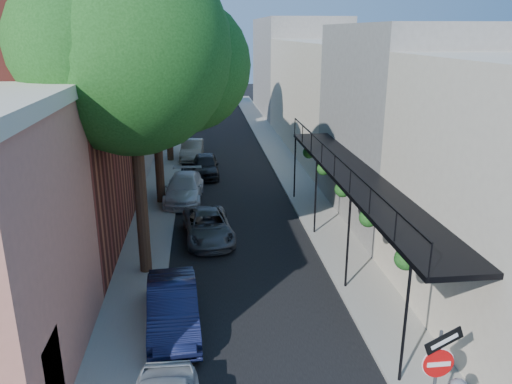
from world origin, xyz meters
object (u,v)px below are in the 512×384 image
object	(u,v)px
parked_car_d	(184,188)
parked_car_c	(208,226)
oak_near	(145,56)
parked_car_b	(173,308)
sign_post	(438,368)
oak_mid	(161,66)
oak_far	(171,38)
parked_car_f	(192,150)
parked_car_e	(206,165)

from	to	relation	value
parked_car_d	parked_car_c	bearing A→B (deg)	-74.11
oak_near	parked_car_b	size ratio (longest dim) A/B	2.68
parked_car_b	parked_car_d	distance (m)	12.20
sign_post	parked_car_d	bearing A→B (deg)	108.28
sign_post	parked_car_c	distance (m)	12.92
oak_near	oak_mid	distance (m)	8.01
oak_mid	oak_far	size ratio (longest dim) A/B	0.86
parked_car_f	oak_near	bearing A→B (deg)	-90.29
parked_car_e	parked_car_b	bearing A→B (deg)	-94.07
oak_far	sign_post	bearing A→B (deg)	-76.09
oak_near	oak_mid	bearing A→B (deg)	90.37
oak_mid	parked_car_f	size ratio (longest dim) A/B	2.47
oak_mid	parked_car_c	bearing A→B (deg)	-69.23
parked_car_d	oak_mid	bearing A→B (deg)	-164.30
oak_near	parked_car_e	xyz separation A→B (m)	(1.97, 12.80, -7.19)
parked_car_d	parked_car_e	bearing A→B (deg)	79.24
sign_post	oak_near	world-z (taller)	oak_near
oak_mid	parked_car_d	world-z (taller)	oak_mid
oak_near	parked_car_c	bearing A→B (deg)	54.36
parked_car_d	parked_car_b	bearing A→B (deg)	-86.32
oak_mid	parked_car_b	bearing A→B (deg)	-86.10
parked_car_d	parked_car_f	bearing A→B (deg)	91.77
oak_mid	parked_car_c	distance (m)	8.56
oak_far	parked_car_f	size ratio (longest dim) A/B	2.88
parked_car_e	oak_mid	bearing A→B (deg)	-112.67
parked_car_c	parked_car_e	bearing A→B (deg)	84.31
oak_mid	oak_far	distance (m)	9.12
oak_near	parked_car_c	xyz separation A→B (m)	(1.94, 2.71, -7.28)
parked_car_c	oak_far	bearing A→B (deg)	92.13
sign_post	parked_car_b	distance (m)	7.90
parked_car_e	parked_car_f	xyz separation A→B (m)	(-0.90, 4.38, -0.00)
sign_post	oak_mid	world-z (taller)	oak_mid
parked_car_c	parked_car_e	distance (m)	10.09
sign_post	parked_car_e	size ratio (longest dim) A/B	0.74
parked_car_b	parked_car_f	distance (m)	21.23
oak_far	parked_car_b	bearing A→B (deg)	-87.95
oak_far	parked_car_d	size ratio (longest dim) A/B	2.54
oak_mid	parked_car_b	distance (m)	13.62
oak_mid	parked_car_e	size ratio (longest dim) A/B	2.53
sign_post	parked_car_f	xyz separation A→B (m)	(-5.46, 26.47, -1.36)
parked_car_b	oak_near	bearing A→B (deg)	96.49
parked_car_d	parked_car_e	size ratio (longest dim) A/B	1.17
oak_near	oak_far	size ratio (longest dim) A/B	0.96
oak_near	parked_car_b	bearing A→B (deg)	-79.28
oak_mid	oak_far	bearing A→B (deg)	89.59
parked_car_d	oak_near	bearing A→B (deg)	-91.71
parked_car_d	parked_car_f	xyz separation A→B (m)	(0.30, 9.04, 0.00)
oak_mid	parked_car_b	size ratio (longest dim) A/B	2.39
sign_post	oak_mid	size ratio (longest dim) A/B	0.29
oak_near	oak_mid	world-z (taller)	oak_near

